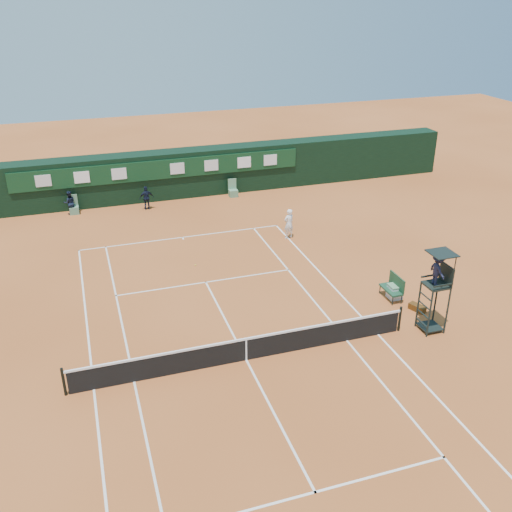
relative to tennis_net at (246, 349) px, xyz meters
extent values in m
plane|color=#B95F2B|center=(0.00, 0.00, -0.51)|extent=(90.00, 90.00, 0.00)
cube|color=silver|center=(0.00, 11.88, -0.50)|extent=(11.05, 0.08, 0.01)
cube|color=white|center=(5.49, 0.00, -0.50)|extent=(0.08, 23.85, 0.01)
cube|color=silver|center=(-5.49, 0.00, -0.50)|extent=(0.08, 23.85, 0.01)
cube|color=white|center=(4.12, 0.00, -0.50)|extent=(0.08, 23.85, 0.01)
cube|color=silver|center=(-4.12, 0.00, -0.50)|extent=(0.08, 23.85, 0.01)
cube|color=silver|center=(0.00, 6.40, -0.50)|extent=(8.31, 0.08, 0.01)
cube|color=white|center=(0.00, -6.40, -0.50)|extent=(8.31, 0.08, 0.01)
cube|color=silver|center=(0.00, 0.00, -0.50)|extent=(0.08, 12.88, 0.01)
cube|color=white|center=(0.00, 11.73, -0.50)|extent=(0.08, 0.30, 0.01)
cube|color=black|center=(0.00, 0.00, -0.06)|extent=(12.60, 0.04, 0.90)
cube|color=white|center=(0.00, 0.00, 0.42)|extent=(12.80, 0.06, 0.08)
cube|color=white|center=(0.00, 0.00, -0.05)|extent=(0.06, 0.05, 0.92)
cylinder|color=black|center=(6.40, 0.00, 0.04)|extent=(0.10, 0.10, 1.10)
cylinder|color=black|center=(-6.40, 0.00, 0.04)|extent=(0.10, 0.10, 1.10)
cube|color=black|center=(0.00, 18.75, 0.99)|extent=(40.00, 1.50, 3.00)
cube|color=#0E351B|center=(0.00, 17.94, 1.59)|extent=(18.00, 0.10, 1.20)
cube|color=silver|center=(-7.00, 17.87, 1.59)|extent=(0.90, 0.04, 0.70)
cube|color=white|center=(-4.80, 17.87, 1.59)|extent=(0.90, 0.04, 0.70)
cube|color=silver|center=(-2.60, 17.87, 1.59)|extent=(0.90, 0.04, 0.70)
cube|color=silver|center=(1.00, 17.87, 1.59)|extent=(0.90, 0.04, 0.70)
cube|color=silver|center=(3.20, 17.87, 1.59)|extent=(0.90, 0.04, 0.70)
cube|color=white|center=(5.40, 17.87, 1.59)|extent=(0.90, 0.04, 0.70)
cube|color=white|center=(7.20, 17.87, 1.59)|extent=(0.90, 0.04, 0.70)
cube|color=#558264|center=(-5.50, 17.45, -0.28)|extent=(0.55, 0.50, 0.46)
cube|color=#558361|center=(-5.50, 17.67, 0.29)|extent=(0.55, 0.06, 0.70)
cube|color=#598964|center=(4.50, 17.45, -0.28)|extent=(0.55, 0.50, 0.46)
cube|color=#5C8C68|center=(4.50, 17.67, 0.29)|extent=(0.55, 0.06, 0.70)
cylinder|color=black|center=(7.23, -0.72, 0.49)|extent=(0.07, 0.07, 2.00)
cylinder|color=black|center=(7.23, 0.08, 0.49)|extent=(0.07, 0.07, 2.00)
cylinder|color=black|center=(8.03, -0.72, 0.49)|extent=(0.07, 0.07, 2.00)
cylinder|color=black|center=(8.03, 0.08, 0.49)|extent=(0.07, 0.07, 2.00)
cube|color=black|center=(7.63, -0.32, 1.53)|extent=(0.85, 0.85, 0.08)
cube|color=black|center=(8.03, -0.32, 1.94)|extent=(0.06, 0.85, 0.80)
cube|color=black|center=(7.63, -0.74, 1.74)|extent=(0.85, 0.05, 0.06)
cube|color=black|center=(7.63, 0.10, 1.74)|extent=(0.85, 0.05, 0.06)
cylinder|color=black|center=(8.03, -0.72, 2.39)|extent=(0.04, 0.04, 1.00)
cylinder|color=black|center=(8.03, 0.08, 2.39)|extent=(0.04, 0.04, 1.00)
cube|color=black|center=(7.68, -0.32, 2.89)|extent=(0.95, 0.95, 0.04)
cube|color=black|center=(7.63, -0.32, -0.36)|extent=(0.80, 0.80, 0.05)
cube|color=black|center=(7.23, -0.32, -0.11)|extent=(0.04, 0.80, 0.04)
cube|color=black|center=(7.23, -0.32, 0.29)|extent=(0.04, 0.80, 0.04)
cube|color=black|center=(7.23, -0.32, 0.69)|extent=(0.04, 0.80, 0.04)
cube|color=black|center=(7.23, -0.32, 1.09)|extent=(0.04, 0.80, 0.04)
imported|color=black|center=(7.58, -0.32, 2.21)|extent=(0.47, 0.82, 1.28)
cube|color=#19402A|center=(7.41, 2.39, -0.06)|extent=(0.55, 1.20, 0.08)
cube|color=#193E24|center=(7.66, 2.39, 0.29)|extent=(0.06, 1.20, 0.60)
cylinder|color=black|center=(7.19, 1.84, -0.30)|extent=(0.04, 0.04, 0.41)
cylinder|color=black|center=(7.63, 1.84, -0.30)|extent=(0.04, 0.04, 0.41)
cylinder|color=black|center=(7.19, 2.94, -0.30)|extent=(0.04, 0.04, 0.41)
cylinder|color=black|center=(7.63, 2.94, -0.30)|extent=(0.04, 0.04, 0.41)
cube|color=black|center=(7.97, 1.13, -0.37)|extent=(0.57, 0.79, 0.27)
cube|color=silver|center=(7.61, 2.39, -0.21)|extent=(0.55, 0.55, 0.60)
cube|color=#5D8E63|center=(7.61, 2.39, 0.11)|extent=(0.57, 0.57, 0.05)
sphere|color=yellow|center=(-0.08, 8.25, -0.47)|extent=(0.07, 0.07, 0.07)
imported|color=white|center=(5.52, 10.03, 0.33)|extent=(0.70, 0.56, 1.67)
imported|color=black|center=(-5.70, 17.47, 0.22)|extent=(0.74, 0.60, 1.45)
imported|color=black|center=(-1.19, 16.84, 0.23)|extent=(0.88, 0.39, 1.48)
camera|label=1|loc=(-5.04, -16.62, 12.08)|focal=40.00mm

